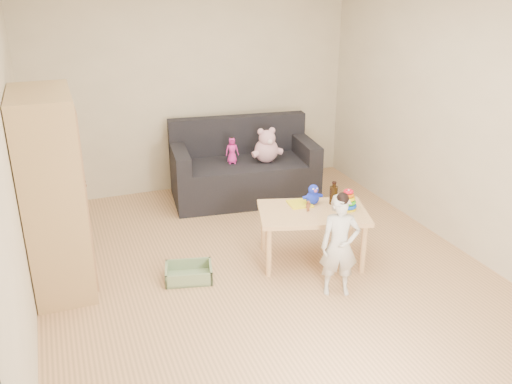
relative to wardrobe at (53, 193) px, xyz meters
name	(u,v)px	position (x,y,z in m)	size (l,w,h in m)	color
room	(261,133)	(1.75, -0.35, 0.44)	(4.50, 4.50, 4.50)	tan
wardrobe	(53,193)	(0.00, 0.00, 0.00)	(0.48, 0.96, 1.73)	tan
sofa	(244,180)	(2.17, 1.27, -0.62)	(1.71, 0.86, 0.48)	black
play_table	(312,236)	(2.24, -0.44, -0.60)	(1.00, 0.63, 0.53)	#EDC482
storage_bin	(189,273)	(1.05, -0.35, -0.80)	(0.42, 0.32, 0.13)	gray
toddler	(340,247)	(2.20, -1.03, -0.42)	(0.33, 0.22, 0.89)	silver
pink_bear	(266,148)	(2.41, 1.15, -0.20)	(0.31, 0.26, 0.35)	#DBA1B9
doll	(232,151)	(2.01, 1.24, -0.23)	(0.16, 0.11, 0.31)	#EF2CA9
ring_stacker	(348,202)	(2.56, -0.53, -0.26)	(0.17, 0.17, 0.20)	#FFEA0D
brown_bottle	(334,195)	(2.50, -0.36, -0.24)	(0.08, 0.08, 0.22)	black
blue_plush	(313,194)	(2.31, -0.29, -0.23)	(0.17, 0.13, 0.20)	#1C32FC
wooden_figure	(308,206)	(2.19, -0.44, -0.28)	(0.04, 0.04, 0.11)	brown
yellow_book	(300,204)	(2.19, -0.26, -0.33)	(0.21, 0.21, 0.02)	yellow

